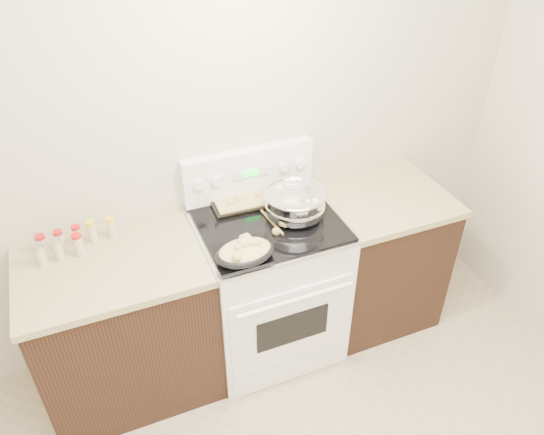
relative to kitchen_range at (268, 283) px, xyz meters
name	(u,v)px	position (x,y,z in m)	size (l,w,h in m)	color
room_shell	(358,327)	(-0.35, -1.42, 1.21)	(4.10, 3.60, 2.75)	beige
counter_left	(126,326)	(-0.83, 0.01, -0.03)	(0.93, 0.67, 0.92)	black
counter_right	(375,255)	(0.73, 0.01, -0.03)	(0.73, 0.67, 0.92)	black
kitchen_range	(268,283)	(0.00, 0.00, 0.00)	(0.78, 0.73, 1.22)	white
mixing_bowl	(295,204)	(0.15, -0.01, 0.53)	(0.37, 0.37, 0.20)	silver
roasting_pan	(245,251)	(-0.22, -0.25, 0.50)	(0.31, 0.22, 0.12)	black
baking_sheet	(245,198)	(-0.05, 0.23, 0.47)	(0.40, 0.29, 0.06)	black
wooden_spoon	(274,227)	(0.00, -0.08, 0.46)	(0.06, 0.28, 0.04)	#A68B4C
blue_ladle	(311,212)	(0.22, -0.06, 0.49)	(0.23, 0.23, 0.11)	#89B2CC
spice_jars	(71,241)	(-0.99, 0.17, 0.49)	(0.40, 0.15, 0.13)	#BFB28C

